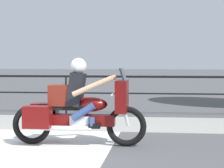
{
  "coord_description": "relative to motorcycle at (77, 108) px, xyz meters",
  "views": [
    {
      "loc": [
        2.69,
        -6.94,
        1.55
      ],
      "look_at": [
        1.68,
        1.73,
        1.05
      ],
      "focal_mm": 70.0,
      "sensor_mm": 36.0,
      "label": 1
    }
  ],
  "objects": [
    {
      "name": "crosswalk_band",
      "position": [
        -1.06,
        -0.91,
        -0.68
      ],
      "size": [
        3.42,
        6.0,
        0.01
      ],
      "primitive_type": "cube",
      "color": "silver",
      "rests_on": "ground"
    },
    {
      "name": "motorcycle",
      "position": [
        0.0,
        0.0,
        0.0
      ],
      "size": [
        2.44,
        0.76,
        1.57
      ],
      "rotation": [
        0.0,
        0.0,
        0.08
      ],
      "color": "black",
      "rests_on": "ground"
    },
    {
      "name": "fence_railing",
      "position": [
        -1.16,
        4.33,
        0.18
      ],
      "size": [
        36.0,
        0.05,
        1.09
      ],
      "color": "black",
      "rests_on": "ground"
    },
    {
      "name": "sidewalk_band",
      "position": [
        -1.16,
        2.69,
        -0.68
      ],
      "size": [
        44.0,
        2.4,
        0.01
      ],
      "primitive_type": "cube",
      "color": "#99968E",
      "rests_on": "ground"
    },
    {
      "name": "ground_plane",
      "position": [
        -1.16,
        -0.71,
        -0.68
      ],
      "size": [
        120.0,
        120.0,
        0.0
      ],
      "primitive_type": "plane",
      "color": "#4C4C4F"
    }
  ]
}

